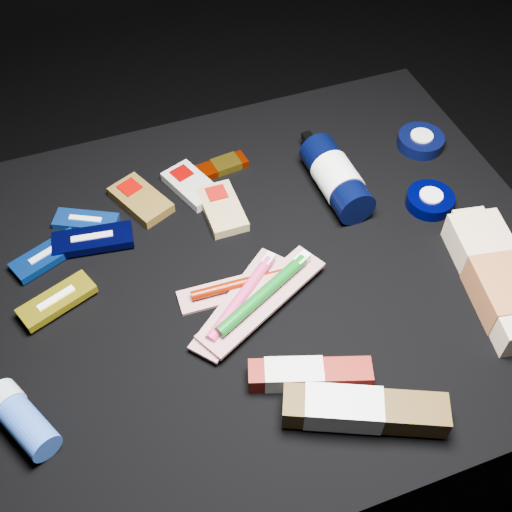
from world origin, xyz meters
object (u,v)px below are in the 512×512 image
object	(u,v)px
bodywash_bottle	(499,281)
toothpaste_carton_red	(304,375)
deodorant_stick	(22,419)
lotion_bottle	(336,178)

from	to	relation	value
bodywash_bottle	toothpaste_carton_red	distance (m)	0.34
bodywash_bottle	deodorant_stick	size ratio (longest dim) A/B	2.14
bodywash_bottle	lotion_bottle	bearing A→B (deg)	127.18
lotion_bottle	toothpaste_carton_red	bearing A→B (deg)	-122.12
bodywash_bottle	deodorant_stick	distance (m)	0.70
deodorant_stick	toothpaste_carton_red	bearing A→B (deg)	-35.95
deodorant_stick	lotion_bottle	bearing A→B (deg)	-1.78
lotion_bottle	bodywash_bottle	world-z (taller)	lotion_bottle
bodywash_bottle	toothpaste_carton_red	size ratio (longest dim) A/B	1.50
lotion_bottle	bodywash_bottle	bearing A→B (deg)	-63.92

